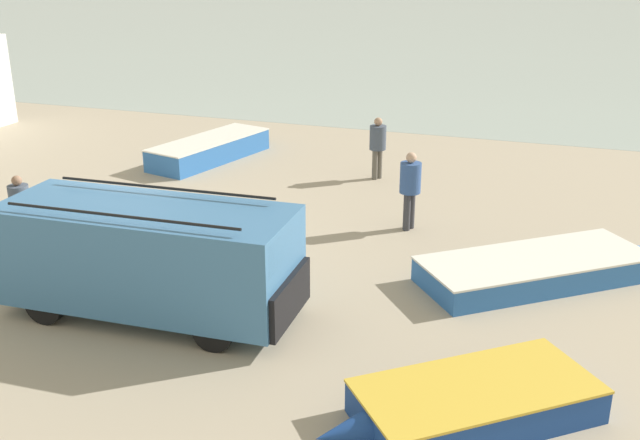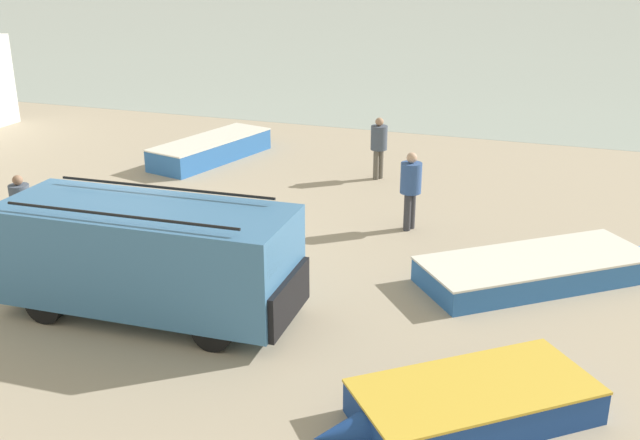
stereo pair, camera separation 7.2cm
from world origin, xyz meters
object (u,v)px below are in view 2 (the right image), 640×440
parked_van (149,255)px  fisherman_2 (411,184)px  fisherman_0 (21,205)px  fisherman_1 (379,143)px  fishing_rowboat_1 (467,403)px  fishing_rowboat_0 (540,268)px  fishing_rowboat_2 (215,148)px

parked_van → fisherman_2: size_ratio=2.90×
fisherman_0 → fisherman_1: fisherman_1 is taller
fishing_rowboat_1 → fisherman_0: (-9.97, 3.10, 0.71)m
fisherman_1 → fisherman_2: bearing=145.5°
fishing_rowboat_1 → fisherman_1: size_ratio=2.16×
fishing_rowboat_0 → fisherman_1: 7.28m
fisherman_0 → fisherman_2: fisherman_2 is taller
fishing_rowboat_0 → fisherman_2: bearing=109.6°
parked_van → fishing_rowboat_1: size_ratio=1.41×
fisherman_0 → fisherman_1: (5.84, 7.41, 0.06)m
fisherman_0 → fisherman_1: bearing=177.7°
fishing_rowboat_0 → fisherman_1: size_ratio=2.85×
fishing_rowboat_1 → fisherman_2: fisherman_2 is taller
fisherman_1 → fishing_rowboat_0: bearing=161.0°
fishing_rowboat_1 → fishing_rowboat_2: (-9.39, 10.90, 0.07)m
fishing_rowboat_1 → fisherman_2: bearing=-110.2°
fishing_rowboat_1 → fishing_rowboat_2: size_ratio=0.73×
fishing_rowboat_0 → fisherman_0: fisherman_0 is taller
fishing_rowboat_0 → fishing_rowboat_2: 11.59m
fishing_rowboat_2 → fisherman_0: size_ratio=3.16×
parked_van → fishing_rowboat_1: bearing=-15.2°
parked_van → fishing_rowboat_2: (-3.63, 9.57, -0.78)m
parked_van → fisherman_1: (1.62, 9.18, -0.08)m
fishing_rowboat_2 → fisherman_2: fisherman_2 is taller
fishing_rowboat_2 → fisherman_1: 5.31m
fisherman_1 → parked_van: bearing=109.9°
fishing_rowboat_1 → fisherman_1: bearing=-107.9°
parked_van → fisherman_1: bearing=77.8°
fisherman_0 → fisherman_2: (7.55, 3.83, 0.11)m
fishing_rowboat_2 → fisherman_2: (6.97, -3.96, 0.76)m
fisherman_2 → fisherman_1: bearing=135.9°
fishing_rowboat_0 → fisherman_2: 3.67m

